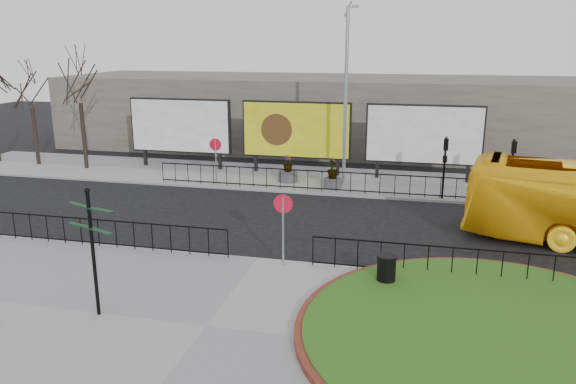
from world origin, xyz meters
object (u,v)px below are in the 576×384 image
(billboard_mid, at_px, (296,130))
(litter_bin, at_px, (386,271))
(lamp_post, at_px, (346,95))
(fingerpost_sign, at_px, (92,240))
(planter_a, at_px, (288,173))
(planter_b, at_px, (333,176))

(billboard_mid, distance_m, litter_bin, 15.68)
(lamp_post, height_order, litter_bin, lamp_post)
(billboard_mid, xyz_separation_m, litter_bin, (6.00, -14.36, -1.96))
(billboard_mid, bearing_deg, fingerpost_sign, -95.23)
(lamp_post, bearing_deg, planter_a, -180.00)
(planter_b, bearing_deg, litter_bin, -73.44)
(lamp_post, relative_size, litter_bin, 9.02)
(fingerpost_sign, relative_size, planter_a, 2.59)
(billboard_mid, relative_size, lamp_post, 0.67)
(fingerpost_sign, distance_m, planter_a, 16.22)
(litter_bin, bearing_deg, fingerpost_sign, -154.44)
(planter_a, bearing_deg, fingerpost_sign, -95.82)
(planter_a, bearing_deg, planter_b, -15.74)
(billboard_mid, xyz_separation_m, planter_b, (2.53, -2.69, -1.88))
(litter_bin, bearing_deg, lamp_post, 103.58)
(litter_bin, bearing_deg, billboard_mid, 112.68)
(billboard_mid, relative_size, litter_bin, 6.06)
(fingerpost_sign, height_order, planter_a, fingerpost_sign)
(lamp_post, xyz_separation_m, fingerpost_sign, (-4.66, -16.04, -2.51))
(planter_b, bearing_deg, planter_a, 164.26)
(fingerpost_sign, xyz_separation_m, planter_b, (4.18, 15.33, -1.60))
(lamp_post, distance_m, litter_bin, 13.41)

